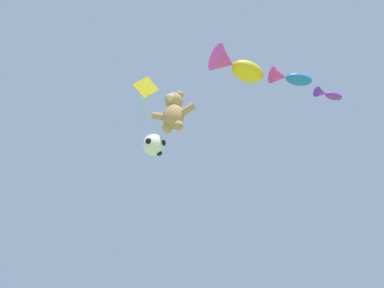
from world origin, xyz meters
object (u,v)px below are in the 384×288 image
Objects in this scene: diamond_kite at (146,90)px; teddy_bear_kite at (173,111)px; fish_kite_cobalt at (289,78)px; soccer_ball_kite at (154,145)px; fish_kite_violet at (328,94)px; fish_kite_goldfin at (236,66)px.

teddy_bear_kite is at bearing -31.81° from diamond_kite.
diamond_kite reaches higher than fish_kite_cobalt.
soccer_ball_kite is 6.67m from fish_kite_cobalt.
fish_kite_violet is 0.49× the size of diamond_kite.
teddy_bear_kite reaches higher than soccer_ball_kite.
fish_kite_goldfin is 1.73× the size of fish_kite_violet.
fish_kite_violet is at bearing 50.67° from fish_kite_cobalt.
teddy_bear_kite is 0.91× the size of fish_kite_cobalt.
diamond_kite reaches higher than fish_kite_violet.
fish_kite_violet is at bearing 19.82° from diamond_kite.
soccer_ball_kite is 0.35× the size of fish_kite_goldfin.
fish_kite_violet reaches higher than teddy_bear_kite.
fish_kite_goldfin reaches higher than fish_kite_cobalt.
fish_kite_cobalt reaches higher than teddy_bear_kite.
fish_kite_goldfin reaches higher than fish_kite_violet.
teddy_bear_kite is 4.20m from diamond_kite.
teddy_bear_kite is 5.55m from fish_kite_cobalt.
fish_kite_violet reaches higher than fish_kite_cobalt.
teddy_bear_kite is at bearing -151.62° from fish_kite_cobalt.
fish_kite_violet is at bearing 43.26° from fish_kite_goldfin.
teddy_bear_kite is 0.60× the size of diamond_kite.
fish_kite_goldfin is at bearing 13.19° from soccer_ball_kite.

